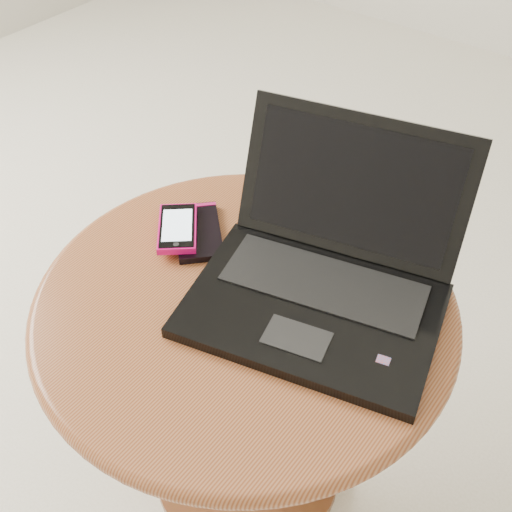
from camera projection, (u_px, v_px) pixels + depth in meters
The scene contains 4 objects.
table at pixel (245, 343), 0.98m from camera, with size 0.60×0.60×0.48m.
laptop at pixel (325, 273), 0.89m from camera, with size 0.40×0.38×0.21m.
phone_black at pixel (198, 232), 1.00m from camera, with size 0.14×0.14×0.01m.
phone_pink at pixel (177, 228), 0.99m from camera, with size 0.11×0.12×0.01m.
Camera 1 is at (0.34, -0.45, 1.14)m, focal length 45.42 mm.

